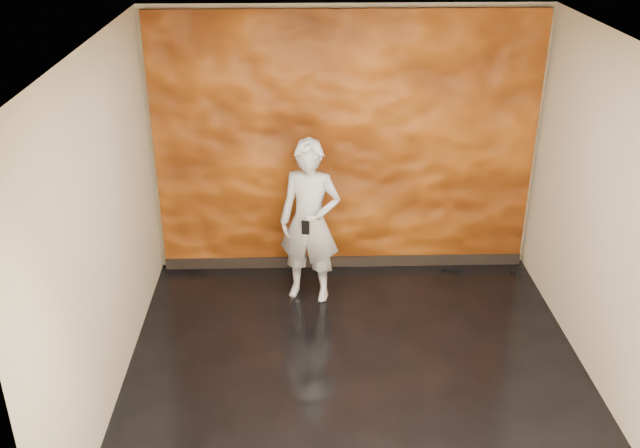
% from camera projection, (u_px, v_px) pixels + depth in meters
% --- Properties ---
extents(room, '(4.02, 4.02, 2.81)m').
position_uv_depth(room, '(361.00, 230.00, 5.53)').
color(room, black).
rests_on(room, ground).
extents(feature_wall, '(3.90, 0.06, 2.75)m').
position_uv_depth(feature_wall, '(345.00, 147.00, 7.30)').
color(feature_wall, '#BF5A13').
rests_on(feature_wall, ground).
extents(baseboard, '(3.90, 0.04, 0.12)m').
position_uv_depth(baseboard, '(344.00, 261.00, 7.84)').
color(baseboard, black).
rests_on(baseboard, ground).
extents(man, '(0.69, 0.54, 1.67)m').
position_uv_depth(man, '(310.00, 222.00, 6.96)').
color(man, '#979AA4').
rests_on(man, ground).
extents(phone, '(0.08, 0.03, 0.14)m').
position_uv_depth(phone, '(306.00, 228.00, 6.71)').
color(phone, black).
rests_on(phone, man).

